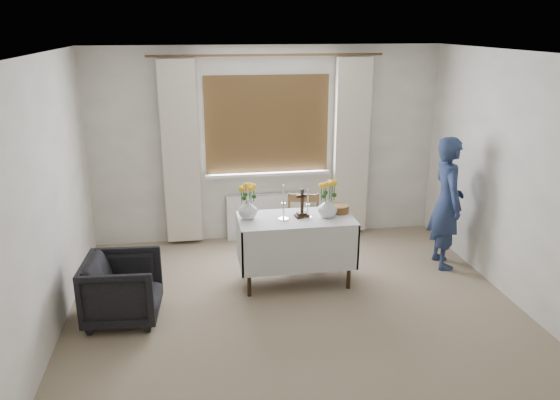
# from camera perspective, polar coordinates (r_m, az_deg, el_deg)

# --- Properties ---
(ground) EXTENTS (5.00, 5.00, 0.00)m
(ground) POSITION_cam_1_polar(r_m,az_deg,el_deg) (5.23, 2.63, -13.71)
(ground) COLOR gray
(ground) RESTS_ON ground
(altar_table) EXTENTS (1.24, 0.64, 0.76)m
(altar_table) POSITION_cam_1_polar(r_m,az_deg,el_deg) (5.99, 1.64, -5.30)
(altar_table) COLOR silver
(altar_table) RESTS_ON ground
(wooden_chair) EXTENTS (0.47, 0.47, 0.85)m
(wooden_chair) POSITION_cam_1_polar(r_m,az_deg,el_deg) (6.37, 2.39, -3.41)
(wooden_chair) COLOR brown
(wooden_chair) RESTS_ON ground
(armchair) EXTENTS (0.75, 0.73, 0.64)m
(armchair) POSITION_cam_1_polar(r_m,az_deg,el_deg) (5.51, -16.10, -8.90)
(armchair) COLOR black
(armchair) RESTS_ON ground
(person) EXTENTS (0.42, 0.60, 1.55)m
(person) POSITION_cam_1_polar(r_m,az_deg,el_deg) (6.58, 17.03, -0.28)
(person) COLOR navy
(person) RESTS_ON ground
(radiator) EXTENTS (1.10, 0.10, 0.60)m
(radiator) POSITION_cam_1_polar(r_m,az_deg,el_deg) (7.26, -1.23, -1.71)
(radiator) COLOR silver
(radiator) RESTS_ON ground
(wooden_cross) EXTENTS (0.16, 0.13, 0.31)m
(wooden_cross) POSITION_cam_1_polar(r_m,az_deg,el_deg) (5.82, 2.33, -0.32)
(wooden_cross) COLOR black
(wooden_cross) RESTS_ON altar_table
(candlestick_left) EXTENTS (0.13, 0.13, 0.38)m
(candlestick_left) POSITION_cam_1_polar(r_m,az_deg,el_deg) (5.73, 0.37, -0.26)
(candlestick_left) COLOR silver
(candlestick_left) RESTS_ON altar_table
(candlestick_right) EXTENTS (0.10, 0.10, 0.31)m
(candlestick_right) POSITION_cam_1_polar(r_m,az_deg,el_deg) (5.81, 2.91, -0.39)
(candlestick_right) COLOR silver
(candlestick_right) RESTS_ON altar_table
(flower_vase_left) EXTENTS (0.24, 0.24, 0.21)m
(flower_vase_left) POSITION_cam_1_polar(r_m,az_deg,el_deg) (5.80, -3.36, -0.94)
(flower_vase_left) COLOR silver
(flower_vase_left) RESTS_ON altar_table
(flower_vase_right) EXTENTS (0.27, 0.27, 0.22)m
(flower_vase_right) POSITION_cam_1_polar(r_m,az_deg,el_deg) (5.86, 4.99, -0.75)
(flower_vase_right) COLOR silver
(flower_vase_right) RESTS_ON altar_table
(wicker_basket) EXTENTS (0.22, 0.22, 0.08)m
(wicker_basket) POSITION_cam_1_polar(r_m,az_deg,el_deg) (6.04, 6.18, -0.91)
(wicker_basket) COLOR brown
(wicker_basket) RESTS_ON altar_table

